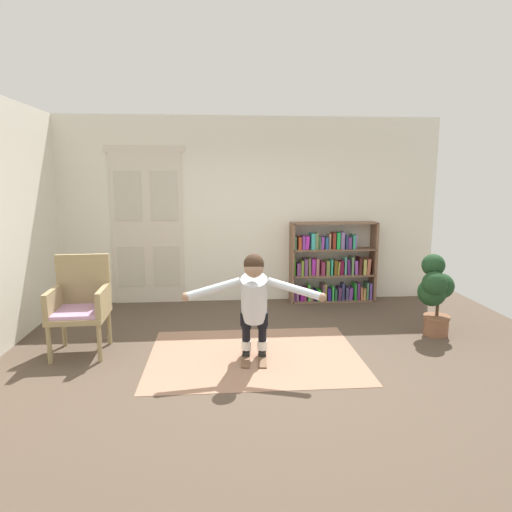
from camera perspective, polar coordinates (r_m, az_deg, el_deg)
name	(u,v)px	position (r m, az deg, el deg)	size (l,w,h in m)	color
ground_plane	(267,363)	(4.98, 1.39, -13.47)	(7.20, 7.20, 0.00)	brown
back_wall	(250,211)	(7.17, -0.73, 5.78)	(6.00, 0.10, 2.90)	silver
double_door	(148,226)	(7.21, -13.58, 3.76)	(1.22, 0.05, 2.45)	beige
rug	(254,355)	(5.17, -0.22, -12.49)	(2.34, 1.73, 0.01)	#9B725B
bookshelf	(331,266)	(7.29, 9.50, -1.28)	(1.37, 0.30, 1.27)	brown
wicker_chair	(80,302)	(5.49, -21.37, -5.46)	(0.62, 0.62, 1.10)	#98845B
potted_plant	(435,290)	(6.05, 21.78, -4.07)	(0.47, 0.44, 1.04)	brown
skis_pair	(254,353)	(5.19, -0.22, -12.17)	(0.33, 0.76, 0.07)	brown
person_skier	(254,298)	(4.79, -0.25, -5.30)	(1.46, 0.65, 1.13)	white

